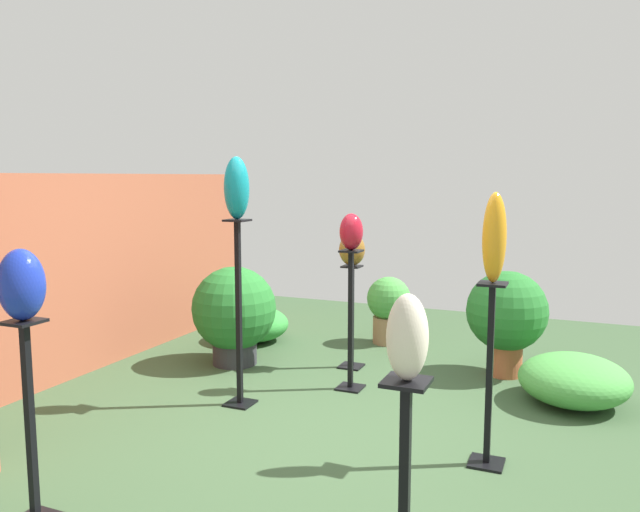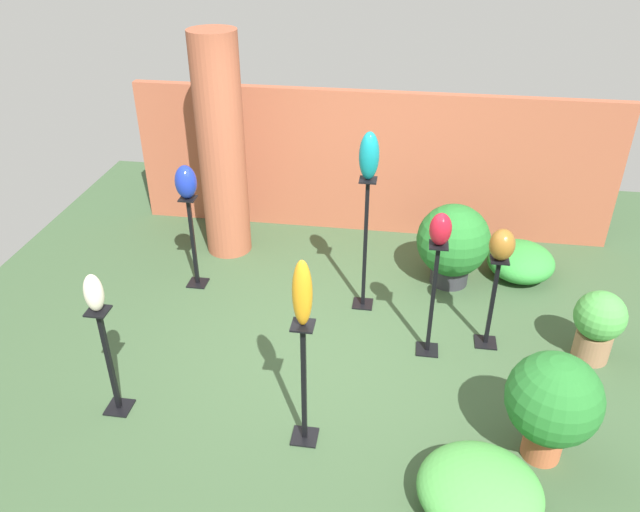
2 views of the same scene
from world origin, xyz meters
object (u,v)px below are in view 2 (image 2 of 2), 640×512
at_px(art_vase_ruby, 441,229).
at_px(brick_pillar, 222,149).
at_px(pedestal_ruby, 432,305).
at_px(pedestal_amber, 304,389).
at_px(art_vase_teal, 369,156).
at_px(potted_plant_mid_right, 453,242).
at_px(art_vase_amber, 302,293).
at_px(pedestal_bronze, 491,307).
at_px(pedestal_cobalt, 194,246).
at_px(potted_plant_back_center, 553,402).
at_px(art_vase_bronze, 502,245).
at_px(art_vase_cobalt, 186,182).
at_px(art_vase_ivory, 94,293).
at_px(pedestal_teal, 365,250).
at_px(potted_plant_front_left, 598,323).
at_px(pedestal_ivory, 110,366).

bearing_deg(art_vase_ruby, brick_pillar, 146.07).
distance_m(brick_pillar, pedestal_ruby, 2.87).
distance_m(brick_pillar, pedestal_amber, 3.16).
height_order(art_vase_teal, potted_plant_mid_right, art_vase_teal).
bearing_deg(art_vase_amber, pedestal_bronze, 43.47).
relative_size(pedestal_bronze, potted_plant_mid_right, 1.03).
bearing_deg(art_vase_amber, pedestal_cobalt, 127.48).
height_order(art_vase_teal, potted_plant_back_center, art_vase_teal).
xyz_separation_m(brick_pillar, art_vase_amber, (1.37, -2.75, 0.11)).
bearing_deg(art_vase_bronze, pedestal_ruby, -160.57).
bearing_deg(art_vase_bronze, art_vase_cobalt, 169.20).
bearing_deg(art_vase_bronze, potted_plant_mid_right, 107.42).
height_order(art_vase_ruby, art_vase_ivory, art_vase_ruby).
xyz_separation_m(art_vase_ivory, art_vase_amber, (1.55, -0.08, 0.21)).
bearing_deg(brick_pillar, potted_plant_back_center, -40.10).
bearing_deg(pedestal_teal, potted_plant_front_left, -13.76).
relative_size(pedestal_bronze, art_vase_bronze, 3.26).
relative_size(pedestal_bronze, potted_plant_back_center, 1.02).
height_order(art_vase_cobalt, art_vase_teal, art_vase_teal).
relative_size(brick_pillar, pedestal_teal, 1.78).
height_order(pedestal_amber, art_vase_ruby, art_vase_ruby).
xyz_separation_m(art_vase_teal, potted_plant_mid_right, (0.87, 0.56, -1.13)).
bearing_deg(brick_pillar, potted_plant_mid_right, -7.85).
distance_m(potted_plant_front_left, potted_plant_back_center, 1.37).
relative_size(pedestal_ivory, art_vase_amber, 1.91).
bearing_deg(pedestal_ruby, pedestal_ivory, -155.70).
distance_m(pedestal_cobalt, art_vase_bronze, 3.09).
xyz_separation_m(art_vase_ruby, art_vase_amber, (-0.93, -1.20, 0.08)).
xyz_separation_m(brick_pillar, art_vase_teal, (1.65, -0.91, 0.38)).
relative_size(pedestal_teal, pedestal_amber, 1.27).
xyz_separation_m(pedestal_ivory, art_vase_cobalt, (0.05, 1.88, 0.74)).
bearing_deg(pedestal_cobalt, pedestal_ruby, -17.27).
bearing_deg(potted_plant_mid_right, pedestal_cobalt, -170.50).
xyz_separation_m(pedestal_cobalt, potted_plant_mid_right, (2.66, 0.44, 0.02)).
height_order(pedestal_cobalt, art_vase_amber, art_vase_amber).
height_order(art_vase_ivory, potted_plant_mid_right, art_vase_ivory).
xyz_separation_m(pedestal_ruby, pedestal_amber, (-0.93, -1.20, -0.01)).
relative_size(pedestal_ivory, art_vase_bronze, 3.50).
distance_m(art_vase_ivory, potted_plant_front_left, 4.20).
distance_m(pedestal_teal, art_vase_cobalt, 1.87).
bearing_deg(pedestal_ivory, potted_plant_mid_right, 40.65).
bearing_deg(pedestal_bronze, art_vase_ruby, -160.57).
bearing_deg(art_vase_ruby, pedestal_teal, 135.61).
bearing_deg(potted_plant_mid_right, potted_plant_front_left, -41.26).
relative_size(pedestal_ruby, art_vase_amber, 2.17).
relative_size(art_vase_ivory, potted_plant_mid_right, 0.35).
bearing_deg(potted_plant_front_left, art_vase_cobalt, 170.73).
bearing_deg(potted_plant_mid_right, brick_pillar, 172.15).
distance_m(art_vase_cobalt, art_vase_ivory, 1.88).
bearing_deg(potted_plant_front_left, art_vase_ivory, -162.45).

